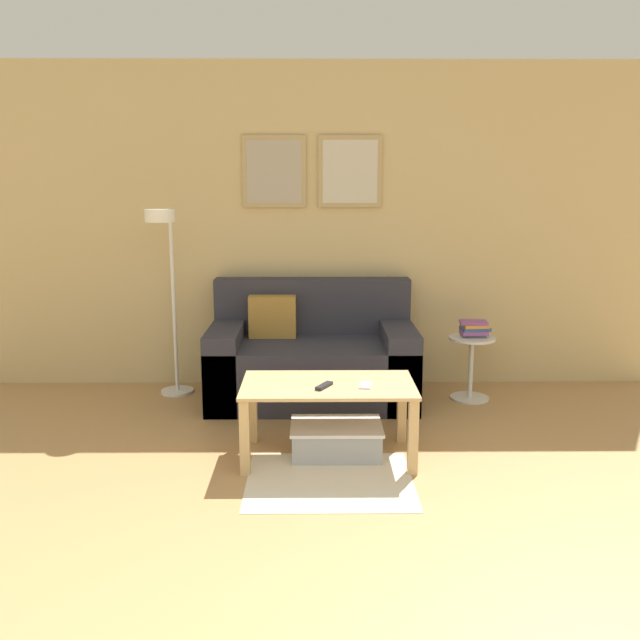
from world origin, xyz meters
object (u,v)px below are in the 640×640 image
at_px(coffee_table, 328,397).
at_px(storage_bin, 336,439).
at_px(book_stack, 474,329).
at_px(cell_phone, 365,385).
at_px(couch, 312,359).
at_px(side_table, 471,362).
at_px(floor_lamp, 166,268).
at_px(remote_control, 324,386).

distance_m(coffee_table, storage_bin, 0.29).
xyz_separation_m(book_stack, cell_phone, (-0.91, -1.18, -0.08)).
bearing_deg(couch, side_table, -1.02).
bearing_deg(side_table, floor_lamp, -179.35).
xyz_separation_m(storage_bin, side_table, (1.06, 1.07, 0.19)).
xyz_separation_m(floor_lamp, side_table, (2.28, 0.03, -0.72)).
relative_size(storage_bin, cell_phone, 3.96).
distance_m(couch, remote_control, 1.23).
distance_m(storage_bin, side_table, 1.52).
xyz_separation_m(side_table, book_stack, (0.02, 0.02, 0.26)).
bearing_deg(cell_phone, side_table, 59.85).
relative_size(coffee_table, floor_lamp, 0.71).
distance_m(book_stack, remote_control, 1.67).
xyz_separation_m(couch, side_table, (1.21, -0.02, -0.02)).
relative_size(storage_bin, remote_control, 3.69).
bearing_deg(side_table, storage_bin, -134.57).
height_order(coffee_table, floor_lamp, floor_lamp).
bearing_deg(cell_phone, book_stack, 59.76).
xyz_separation_m(storage_bin, book_stack, (1.08, 1.09, 0.45)).
bearing_deg(remote_control, side_table, 75.62).
distance_m(floor_lamp, cell_phone, 1.87).
relative_size(coffee_table, remote_control, 6.83).
height_order(coffee_table, remote_control, remote_control).
distance_m(coffee_table, cell_phone, 0.24).
bearing_deg(cell_phone, floor_lamp, 147.82).
bearing_deg(book_stack, storage_bin, -134.55).
height_order(storage_bin, floor_lamp, floor_lamp).
distance_m(couch, side_table, 1.21).
height_order(couch, cell_phone, couch).
height_order(couch, coffee_table, couch).
bearing_deg(remote_control, book_stack, 75.62).
bearing_deg(coffee_table, cell_phone, -13.34).
xyz_separation_m(couch, floor_lamp, (-1.06, -0.05, 0.70)).
distance_m(side_table, book_stack, 0.26).
distance_m(remote_control, cell_phone, 0.24).
bearing_deg(couch, remote_control, -86.38).
height_order(storage_bin, cell_phone, cell_phone).
xyz_separation_m(book_stack, remote_control, (-1.15, -1.21, -0.08)).
height_order(floor_lamp, side_table, floor_lamp).
bearing_deg(cell_phone, storage_bin, 158.57).
height_order(storage_bin, side_table, side_table).
bearing_deg(remote_control, couch, 122.76).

